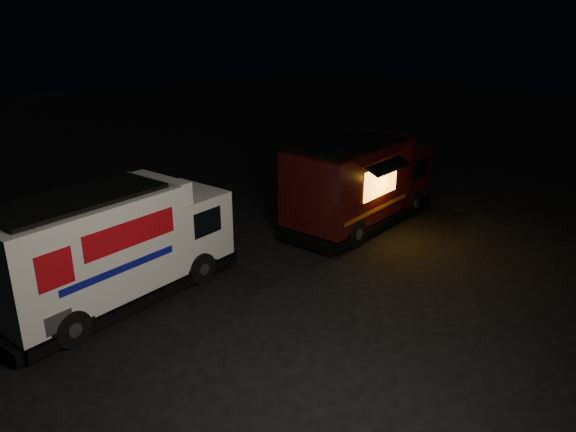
# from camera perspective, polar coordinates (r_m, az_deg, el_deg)

# --- Properties ---
(ground) EXTENTS (80.00, 80.00, 0.00)m
(ground) POSITION_cam_1_polar(r_m,az_deg,el_deg) (12.86, -0.01, -10.19)
(ground) COLOR black
(ground) RESTS_ON ground
(white_truck) EXTENTS (6.42, 3.31, 2.78)m
(white_truck) POSITION_cam_1_polar(r_m,az_deg,el_deg) (13.65, -17.12, -2.77)
(white_truck) COLOR silver
(white_truck) RESTS_ON ground
(red_truck) EXTENTS (6.27, 3.25, 2.78)m
(red_truck) POSITION_cam_1_polar(r_m,az_deg,el_deg) (17.96, 7.48, 3.53)
(red_truck) COLOR #380E0A
(red_truck) RESTS_ON ground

